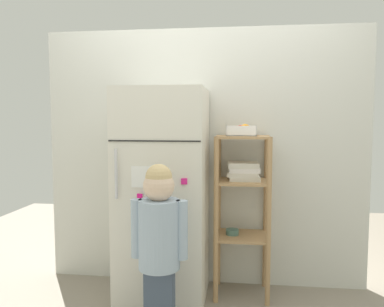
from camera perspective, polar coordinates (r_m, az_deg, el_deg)
ground_plane at (r=3.05m, az=1.05°, el=-20.97°), size 6.00×6.00×0.00m
kitchen_wall_back at (r=3.11m, az=1.78°, el=-0.64°), size 2.59×0.03×2.06m
refrigerator at (r=2.86m, az=-4.25°, el=-6.22°), size 0.63×0.65×1.56m
child_standing at (r=2.37m, az=-4.89°, el=-11.80°), size 0.35×0.26×1.07m
pantry_shelf_unit at (r=2.93m, az=7.51°, el=-5.68°), size 0.41×0.36×1.22m
fruit_bin at (r=2.86m, az=7.44°, el=3.38°), size 0.22×0.14×0.09m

